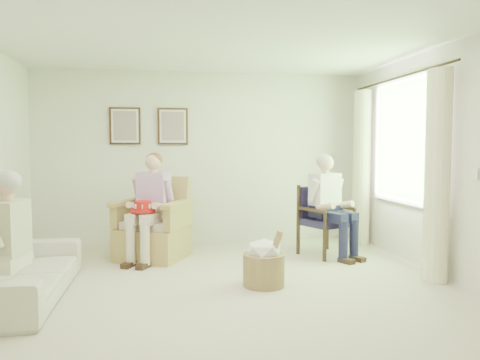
{
  "coord_description": "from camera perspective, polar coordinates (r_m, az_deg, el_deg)",
  "views": [
    {
      "loc": [
        -0.6,
        -4.42,
        1.46
      ],
      "look_at": [
        0.36,
        1.42,
        1.05
      ],
      "focal_mm": 35.0,
      "sensor_mm": 36.0,
      "label": 1
    }
  ],
  "objects": [
    {
      "name": "person_dark",
      "position": [
        6.36,
        10.71,
        -2.23
      ],
      "size": [
        0.4,
        0.62,
        1.34
      ],
      "rotation": [
        0.0,
        0.0,
        0.43
      ],
      "color": "#1A1A39",
      "rests_on": "ground"
    },
    {
      "name": "framed_print_left",
      "position": [
        7.16,
        -13.84,
        6.42
      ],
      "size": [
        0.45,
        0.05,
        0.55
      ],
      "color": "#382114",
      "rests_on": "back_wall"
    },
    {
      "name": "curtain_right",
      "position": [
        7.22,
        14.58,
        1.38
      ],
      "size": [
        0.34,
        0.34,
        2.3
      ],
      "primitive_type": "cylinder",
      "color": "beige",
      "rests_on": "ground"
    },
    {
      "name": "window",
      "position": [
        6.4,
        19.33,
        4.86
      ],
      "size": [
        0.13,
        2.5,
        1.63
      ],
      "color": "#2D6B23",
      "rests_on": "right_wall"
    },
    {
      "name": "person_sofa",
      "position": [
        4.45,
        -27.06,
        -6.35
      ],
      "size": [
        0.42,
        0.63,
        1.24
      ],
      "rotation": [
        0.0,
        0.0,
        -1.7
      ],
      "color": "beige",
      "rests_on": "ground"
    },
    {
      "name": "hatbox",
      "position": [
        5.01,
        2.95,
        -9.99
      ],
      "size": [
        0.48,
        0.48,
        0.65
      ],
      "color": "tan",
      "rests_on": "ground"
    },
    {
      "name": "red_hat",
      "position": [
        5.96,
        -11.76,
        -3.31
      ],
      "size": [
        0.31,
        0.31,
        0.14
      ],
      "color": "#B61412",
      "rests_on": "person_wicker"
    },
    {
      "name": "front_wall",
      "position": [
        1.78,
        10.36,
        -1.34
      ],
      "size": [
        5.0,
        0.04,
        2.6
      ],
      "primitive_type": "cube",
      "color": "silver",
      "rests_on": "ground"
    },
    {
      "name": "ceiling",
      "position": [
        4.6,
        -1.66,
        18.3
      ],
      "size": [
        5.0,
        5.5,
        0.02
      ],
      "primitive_type": "cube",
      "color": "white",
      "rests_on": "back_wall"
    },
    {
      "name": "floor",
      "position": [
        4.69,
        -1.6,
        -14.18
      ],
      "size": [
        5.5,
        5.5,
        0.0
      ],
      "primitive_type": "plane",
      "color": "beige",
      "rests_on": "ground"
    },
    {
      "name": "right_wall",
      "position": [
        5.4,
        25.71,
        1.87
      ],
      "size": [
        0.04,
        5.5,
        2.6
      ],
      "primitive_type": "cube",
      "color": "silver",
      "rests_on": "ground"
    },
    {
      "name": "framed_print_right",
      "position": [
        7.14,
        -8.2,
        6.5
      ],
      "size": [
        0.45,
        0.05,
        0.55
      ],
      "color": "#382114",
      "rests_on": "back_wall"
    },
    {
      "name": "wood_armchair",
      "position": [
        6.54,
        10.22,
        -4.49
      ],
      "size": [
        0.6,
        0.56,
        0.92
      ],
      "rotation": [
        0.0,
        0.0,
        0.43
      ],
      "color": "black",
      "rests_on": "ground"
    },
    {
      "name": "back_wall",
      "position": [
        7.19,
        -4.57,
        2.68
      ],
      "size": [
        5.0,
        0.04,
        2.6
      ],
      "primitive_type": "cube",
      "color": "silver",
      "rests_on": "ground"
    },
    {
      "name": "wicker_armchair",
      "position": [
        6.33,
        -10.56,
        -6.3
      ],
      "size": [
        0.84,
        0.83,
        1.07
      ],
      "rotation": [
        0.0,
        0.0,
        -0.45
      ],
      "color": "tan",
      "rests_on": "ground"
    },
    {
      "name": "curtain_left",
      "position": [
        5.49,
        22.89,
        0.41
      ],
      "size": [
        0.34,
        0.34,
        2.3
      ],
      "primitive_type": "cylinder",
      "color": "beige",
      "rests_on": "ground"
    },
    {
      "name": "sofa",
      "position": [
        5.06,
        -24.93,
        -9.85
      ],
      "size": [
        1.95,
        0.76,
        0.57
      ],
      "primitive_type": "imported",
      "rotation": [
        0.0,
        0.0,
        1.57
      ],
      "color": "beige",
      "rests_on": "ground"
    },
    {
      "name": "person_wicker",
      "position": [
        6.12,
        -10.64,
        -2.28
      ],
      "size": [
        0.4,
        0.63,
        1.36
      ],
      "rotation": [
        0.0,
        0.0,
        -0.45
      ],
      "color": "beige",
      "rests_on": "ground"
    }
  ]
}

